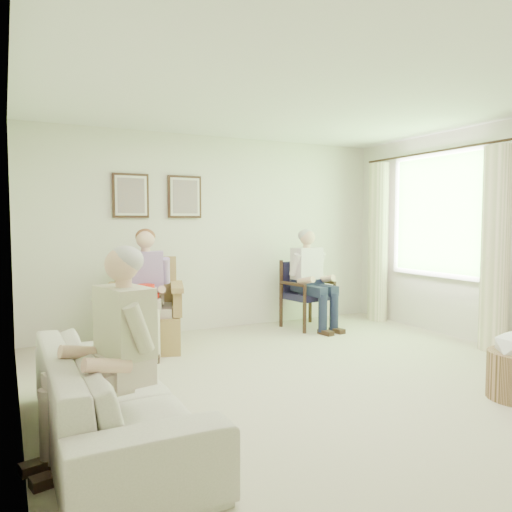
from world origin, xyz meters
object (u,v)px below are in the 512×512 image
(person_wicker, at_px, (147,282))
(red_hat, at_px, (145,292))
(person_sofa, at_px, (120,340))
(person_dark, at_px, (311,272))
(wicker_armchair, at_px, (145,320))
(wood_armchair, at_px, (305,291))
(sofa, at_px, (114,395))

(person_wicker, bearing_deg, red_hat, -94.30)
(person_wicker, bearing_deg, person_sofa, -91.44)
(person_wicker, xyz_separation_m, person_sofa, (-0.79, -2.41, -0.06))
(person_dark, bearing_deg, wicker_armchair, 173.07)
(wood_armchair, xyz_separation_m, person_sofa, (-3.08, -2.75, 0.24))
(person_sofa, bearing_deg, wicker_armchair, 149.20)
(wicker_armchair, height_order, person_wicker, person_wicker)
(person_wicker, xyz_separation_m, red_hat, (-0.07, -0.19, -0.09))
(wood_armchair, bearing_deg, wicker_armchair, 176.82)
(sofa, height_order, person_dark, person_dark)
(person_sofa, xyz_separation_m, red_hat, (0.72, 2.22, -0.03))
(wicker_armchair, height_order, person_dark, person_dark)
(wicker_armchair, relative_size, sofa, 0.48)
(sofa, distance_m, person_dark, 3.91)
(person_wicker, bearing_deg, wood_armchair, 25.23)
(person_sofa, bearing_deg, person_dark, 116.64)
(wood_armchair, xyz_separation_m, sofa, (-3.08, -2.52, -0.18))
(wood_armchair, height_order, person_wicker, person_wicker)
(red_hat, bearing_deg, person_wicker, 69.00)
(wicker_armchair, distance_m, wood_armchair, 2.31)
(wood_armchair, relative_size, person_wicker, 0.67)
(person_wicker, distance_m, person_dark, 2.30)
(sofa, xyz_separation_m, person_dark, (3.08, 2.37, 0.46))
(wood_armchair, bearing_deg, person_dark, -98.31)
(sofa, height_order, person_sofa, person_sofa)
(person_wicker, xyz_separation_m, person_dark, (2.29, 0.19, -0.02))
(person_sofa, height_order, red_hat, person_sofa)
(person_dark, xyz_separation_m, person_sofa, (-3.08, -2.60, -0.04))
(wicker_armchair, xyz_separation_m, wood_armchair, (2.29, 0.21, 0.16))
(sofa, distance_m, person_sofa, 0.48)
(sofa, height_order, person_wicker, person_wicker)
(person_wicker, bearing_deg, wicker_armchair, 106.70)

